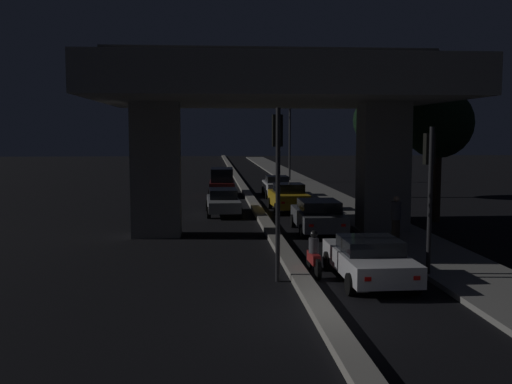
{
  "coord_description": "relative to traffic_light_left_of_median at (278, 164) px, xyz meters",
  "views": [
    {
      "loc": [
        -2.75,
        -14.11,
        4.49
      ],
      "look_at": [
        -0.4,
        15.35,
        1.54
      ],
      "focal_mm": 42.0,
      "sensor_mm": 36.0,
      "label": 1
    }
  ],
  "objects": [
    {
      "name": "motorcycle_red_filtering_near",
      "position": [
        1.24,
        0.67,
        -2.95
      ],
      "size": [
        0.33,
        2.0,
        1.42
      ],
      "rotation": [
        0.0,
        0.0,
        1.6
      ],
      "color": "black",
      "rests_on": "ground_plane"
    },
    {
      "name": "street_lamp",
      "position": [
        4.89,
        36.03,
        0.7
      ],
      "size": [
        2.5,
        0.32,
        7.06
      ],
      "color": "#2D2D30",
      "rests_on": "ground_plane"
    },
    {
      "name": "car_white_lead",
      "position": [
        2.74,
        -0.31,
        -2.85
      ],
      "size": [
        2.09,
        4.59,
        1.35
      ],
      "rotation": [
        0.0,
        0.0,
        1.58
      ],
      "color": "silver",
      "rests_on": "ground_plane"
    },
    {
      "name": "roadside_tree_kerbside_near",
      "position": [
        9.35,
        11.41,
        1.35
      ],
      "size": [
        3.51,
        3.51,
        6.71
      ],
      "color": "#2D2116",
      "rests_on": "ground_plane"
    },
    {
      "name": "traffic_light_left_of_median",
      "position": [
        0.0,
        0.0,
        0.0
      ],
      "size": [
        0.3,
        0.49,
        5.22
      ],
      "color": "black",
      "rests_on": "ground_plane"
    },
    {
      "name": "car_dark_red_second_oncoming",
      "position": [
        -1.11,
        24.54,
        -2.53
      ],
      "size": [
        1.96,
        4.28,
        1.97
      ],
      "rotation": [
        0.0,
        0.0,
        -1.59
      ],
      "color": "#591414",
      "rests_on": "ground_plane"
    },
    {
      "name": "pedestrian_on_sidewalk",
      "position": [
        5.4,
        5.44,
        -2.49
      ],
      "size": [
        0.39,
        0.39,
        1.8
      ],
      "color": "#2D261E",
      "rests_on": "sidewalk_right"
    },
    {
      "name": "car_silver_lead_oncoming",
      "position": [
        -1.27,
        14.99,
        -2.83
      ],
      "size": [
        1.92,
        4.65,
        1.39
      ],
      "rotation": [
        0.0,
        0.0,
        -1.55
      ],
      "color": "gray",
      "rests_on": "ground_plane"
    },
    {
      "name": "car_white_fourth",
      "position": [
        2.68,
        23.52,
        -2.8
      ],
      "size": [
        1.84,
        4.19,
        1.48
      ],
      "rotation": [
        0.0,
        0.0,
        1.58
      ],
      "color": "silver",
      "rests_on": "ground_plane"
    },
    {
      "name": "car_grey_second",
      "position": [
        2.83,
        8.52,
        -2.78
      ],
      "size": [
        2.11,
        4.7,
        1.49
      ],
      "rotation": [
        0.0,
        0.0,
        1.56
      ],
      "color": "#515459",
      "rests_on": "ground_plane"
    },
    {
      "name": "traffic_light_right_of_median",
      "position": [
        4.67,
        0.01,
        -0.37
      ],
      "size": [
        0.3,
        0.49,
        4.66
      ],
      "color": "black",
      "rests_on": "ground_plane"
    },
    {
      "name": "ground_plane",
      "position": [
        0.69,
        -3.6,
        -3.55
      ],
      "size": [
        200.0,
        200.0,
        0.0
      ],
      "primitive_type": "plane",
      "color": "black"
    },
    {
      "name": "median_divider",
      "position": [
        0.69,
        31.4,
        -3.44
      ],
      "size": [
        0.58,
        126.0,
        0.22
      ],
      "primitive_type": "cube",
      "color": "gray",
      "rests_on": "ground_plane"
    },
    {
      "name": "elevated_overpass",
      "position": [
        0.69,
        8.35,
        2.51
      ],
      "size": [
        14.67,
        11.99,
        8.15
      ],
      "color": "gray",
      "rests_on": "ground_plane"
    },
    {
      "name": "sidewalk_right",
      "position": [
        6.04,
        24.4,
        -3.47
      ],
      "size": [
        2.95,
        126.0,
        0.16
      ],
      "primitive_type": "cube",
      "color": "gray",
      "rests_on": "ground_plane"
    },
    {
      "name": "roadside_tree_kerbside_mid",
      "position": [
        9.72,
        22.75,
        1.71
      ],
      "size": [
        3.72,
        3.72,
        7.16
      ],
      "color": "#38281C",
      "rests_on": "ground_plane"
    },
    {
      "name": "car_taxi_yellow_third",
      "position": [
        2.45,
        15.78,
        -2.74
      ],
      "size": [
        2.06,
        4.25,
        1.61
      ],
      "rotation": [
        0.0,
        0.0,
        1.6
      ],
      "color": "gold",
      "rests_on": "ground_plane"
    }
  ]
}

